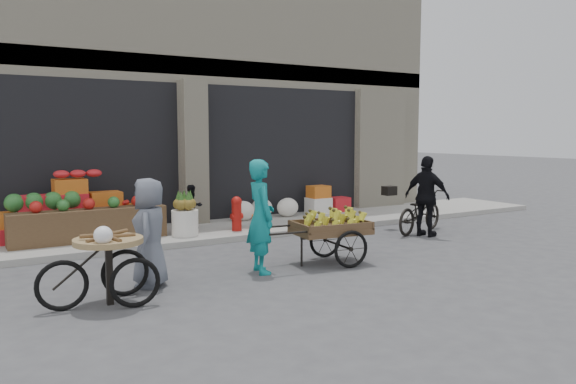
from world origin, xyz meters
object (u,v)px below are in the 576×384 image
pineapple_bin (185,223)px  vendor_woman (261,216)px  fire_hydrant (237,212)px  vendor_grey (149,233)px  orange_bucket (259,222)px  seated_person (193,207)px  bicycle (420,212)px  cyclist (427,196)px  tricycle_cart (108,260)px  banana_cart (328,226)px

pineapple_bin → vendor_woman: vendor_woman is taller
fire_hydrant → vendor_grey: size_ratio=0.47×
orange_bucket → seated_person: 1.42m
bicycle → seated_person: bearing=44.0°
orange_bucket → vendor_grey: size_ratio=0.21×
orange_bucket → bicycle: size_ratio=0.19×
pineapple_bin → cyclist: 4.92m
vendor_grey → orange_bucket: bearing=156.1°
pineapple_bin → seated_person: seated_person is taller
cyclist → bicycle: bearing=-44.4°
pineapple_bin → tricycle_cart: tricycle_cart is taller
pineapple_bin → tricycle_cart: 4.09m
banana_cart → bicycle: bearing=28.3°
orange_bucket → banana_cart: size_ratio=0.15×
pineapple_bin → cyclist: bearing=-25.0°
tricycle_cart → orange_bucket: bearing=43.3°
fire_hydrant → vendor_woman: 3.08m
vendor_woman → fire_hydrant: bearing=-10.2°
orange_bucket → vendor_grey: vendor_grey is taller
seated_person → vendor_grey: bearing=-130.2°
fire_hydrant → cyclist: cyclist is taller
orange_bucket → bicycle: bicycle is taller
vendor_woman → bicycle: vendor_woman is taller
cyclist → seated_person: bearing=38.7°
orange_bucket → vendor_grey: bearing=-139.5°
orange_bucket → vendor_woman: bearing=-118.0°
seated_person → tricycle_cart: (-2.69, -3.98, -0.02)m
seated_person → vendor_woman: size_ratio=0.54×
fire_hydrant → vendor_woman: bearing=-109.3°
banana_cart → orange_bucket: bearing=90.8°
orange_bucket → pineapple_bin: bearing=176.4°
pineapple_bin → bicycle: size_ratio=0.30×
tricycle_cart → bicycle: size_ratio=0.84×
vendor_woman → banana_cart: bearing=-83.4°
tricycle_cart → banana_cart: bearing=9.4°
cyclist → banana_cart: bearing=88.6°
fire_hydrant → vendor_woman: size_ratio=0.41×
vendor_woman → vendor_grey: (-1.69, 0.11, -0.11)m
orange_bucket → seated_person: seated_person is taller
vendor_grey → seated_person: bearing=175.4°
vendor_grey → cyclist: size_ratio=0.91×
fire_hydrant → seated_person: size_ratio=0.76×
bicycle → vendor_grey: bearing=82.7°
fire_hydrant → tricycle_cart: size_ratio=0.49×
seated_person → vendor_grey: (-2.00, -3.43, 0.17)m
seated_person → vendor_woman: bearing=-105.0°
orange_bucket → vendor_woman: 3.27m
banana_cart → cyclist: (3.13, 0.92, 0.21)m
fire_hydrant → cyclist: 3.91m
fire_hydrant → seated_person: bearing=137.1°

